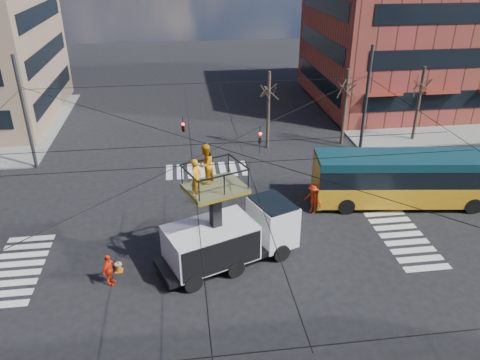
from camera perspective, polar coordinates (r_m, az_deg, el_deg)
name	(u,v)px	position (r m, az deg, el deg)	size (l,w,h in m)	color
ground	(220,253)	(24.45, -2.44, -8.85)	(120.00, 120.00, 0.00)	black
sidewalk_ne	(416,109)	(48.77, 20.64, 8.13)	(18.00, 18.00, 0.12)	slate
crosswalks	(220,253)	(24.45, -2.44, -8.83)	(22.40, 22.40, 0.02)	silver
building_ne	(423,29)	(50.27, 21.43, 16.75)	(20.06, 16.06, 14.00)	brown
overhead_network	(216,175)	(22.59, -2.93, 0.62)	(24.24, 24.24, 8.00)	#2D2D30
tree_a	(269,90)	(35.30, 3.55, 10.92)	(2.00, 2.00, 6.00)	#382B21
tree_b	(347,87)	(36.90, 12.91, 11.00)	(2.00, 2.00, 6.00)	#382B21
tree_c	(422,84)	(39.35, 21.30, 10.84)	(2.00, 2.00, 6.00)	#382B21
utility_truck	(231,226)	(22.73, -1.15, -5.59)	(7.36, 4.69, 6.34)	black
city_bus	(411,178)	(29.80, 20.12, 0.20)	(11.76, 4.02, 3.20)	#C17E12
traffic_cone	(118,266)	(23.78, -14.59, -10.08)	(0.36, 0.36, 0.62)	orange
worker_ground	(109,270)	(22.78, -15.70, -10.52)	(0.94, 0.39, 1.61)	#FF3410
flagger	(313,198)	(27.75, 8.93, -2.24)	(1.20, 0.69, 1.86)	red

